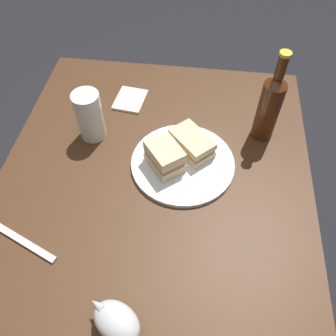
{
  "coord_description": "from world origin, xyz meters",
  "views": [
    {
      "loc": [
        0.52,
        0.11,
        1.51
      ],
      "look_at": [
        -0.04,
        0.04,
        0.78
      ],
      "focal_mm": 37.25,
      "sensor_mm": 36.0,
      "label": 1
    }
  ],
  "objects_px": {
    "pint_glass": "(90,118)",
    "sandwich_half_right": "(165,157)",
    "napkin": "(130,100)",
    "fork": "(25,243)",
    "plate": "(183,163)",
    "cider_bottle": "(270,106)",
    "gravy_boat": "(116,321)",
    "sandwich_half_left": "(192,143)"
  },
  "relations": [
    {
      "from": "sandwich_half_left",
      "to": "napkin",
      "type": "distance_m",
      "value": 0.29
    },
    {
      "from": "sandwich_half_right",
      "to": "fork",
      "type": "relative_size",
      "value": 0.69
    },
    {
      "from": "cider_bottle",
      "to": "napkin",
      "type": "xyz_separation_m",
      "value": [
        -0.1,
        -0.41,
        -0.11
      ]
    },
    {
      "from": "gravy_boat",
      "to": "pint_glass",
      "type": "bearing_deg",
      "value": -160.25
    },
    {
      "from": "cider_bottle",
      "to": "sandwich_half_left",
      "type": "bearing_deg",
      "value": -63.75
    },
    {
      "from": "sandwich_half_right",
      "to": "fork",
      "type": "height_order",
      "value": "sandwich_half_right"
    },
    {
      "from": "plate",
      "to": "pint_glass",
      "type": "bearing_deg",
      "value": -106.6
    },
    {
      "from": "sandwich_half_right",
      "to": "napkin",
      "type": "bearing_deg",
      "value": -150.42
    },
    {
      "from": "sandwich_half_left",
      "to": "cider_bottle",
      "type": "distance_m",
      "value": 0.23
    },
    {
      "from": "sandwich_half_left",
      "to": "gravy_boat",
      "type": "bearing_deg",
      "value": -12.64
    },
    {
      "from": "plate",
      "to": "cider_bottle",
      "type": "xyz_separation_m",
      "value": [
        -0.15,
        0.22,
        0.11
      ]
    },
    {
      "from": "cider_bottle",
      "to": "napkin",
      "type": "distance_m",
      "value": 0.44
    },
    {
      "from": "gravy_boat",
      "to": "plate",
      "type": "bearing_deg",
      "value": 168.53
    },
    {
      "from": "sandwich_half_left",
      "to": "sandwich_half_right",
      "type": "xyz_separation_m",
      "value": [
        0.06,
        -0.07,
        0.01
      ]
    },
    {
      "from": "sandwich_half_right",
      "to": "gravy_boat",
      "type": "xyz_separation_m",
      "value": [
        0.42,
        -0.04,
        -0.01
      ]
    },
    {
      "from": "sandwich_half_left",
      "to": "pint_glass",
      "type": "relative_size",
      "value": 0.93
    },
    {
      "from": "cider_bottle",
      "to": "napkin",
      "type": "bearing_deg",
      "value": -103.03
    },
    {
      "from": "plate",
      "to": "fork",
      "type": "height_order",
      "value": "plate"
    },
    {
      "from": "sandwich_half_right",
      "to": "napkin",
      "type": "relative_size",
      "value": 1.13
    },
    {
      "from": "pint_glass",
      "to": "sandwich_half_right",
      "type": "bearing_deg",
      "value": 66.37
    },
    {
      "from": "napkin",
      "to": "plate",
      "type": "bearing_deg",
      "value": 38.84
    },
    {
      "from": "sandwich_half_right",
      "to": "cider_bottle",
      "type": "xyz_separation_m",
      "value": [
        -0.16,
        0.27,
        0.06
      ]
    },
    {
      "from": "sandwich_half_left",
      "to": "sandwich_half_right",
      "type": "bearing_deg",
      "value": -46.42
    },
    {
      "from": "pint_glass",
      "to": "cider_bottle",
      "type": "xyz_separation_m",
      "value": [
        -0.06,
        0.49,
        0.05
      ]
    },
    {
      "from": "pint_glass",
      "to": "cider_bottle",
      "type": "relative_size",
      "value": 0.54
    },
    {
      "from": "plate",
      "to": "fork",
      "type": "xyz_separation_m",
      "value": [
        0.28,
        -0.34,
        -0.0
      ]
    },
    {
      "from": "plate",
      "to": "pint_glass",
      "type": "relative_size",
      "value": 1.9
    },
    {
      "from": "pint_glass",
      "to": "fork",
      "type": "distance_m",
      "value": 0.38
    },
    {
      "from": "fork",
      "to": "cider_bottle",
      "type": "bearing_deg",
      "value": 59.37
    },
    {
      "from": "cider_bottle",
      "to": "fork",
      "type": "xyz_separation_m",
      "value": [
        0.43,
        -0.56,
        -0.11
      ]
    },
    {
      "from": "gravy_boat",
      "to": "fork",
      "type": "relative_size",
      "value": 0.69
    },
    {
      "from": "sandwich_half_left",
      "to": "gravy_boat",
      "type": "relative_size",
      "value": 1.12
    },
    {
      "from": "sandwich_half_left",
      "to": "fork",
      "type": "distance_m",
      "value": 0.49
    },
    {
      "from": "plate",
      "to": "pint_glass",
      "type": "xyz_separation_m",
      "value": [
        -0.08,
        -0.27,
        0.06
      ]
    },
    {
      "from": "sandwich_half_right",
      "to": "cider_bottle",
      "type": "relative_size",
      "value": 0.45
    },
    {
      "from": "plate",
      "to": "sandwich_half_right",
      "type": "bearing_deg",
      "value": -69.81
    },
    {
      "from": "gravy_boat",
      "to": "cider_bottle",
      "type": "distance_m",
      "value": 0.66
    },
    {
      "from": "napkin",
      "to": "fork",
      "type": "height_order",
      "value": "napkin"
    },
    {
      "from": "sandwich_half_right",
      "to": "pint_glass",
      "type": "relative_size",
      "value": 0.83
    },
    {
      "from": "sandwich_half_left",
      "to": "cider_bottle",
      "type": "bearing_deg",
      "value": 116.25
    },
    {
      "from": "pint_glass",
      "to": "napkin",
      "type": "bearing_deg",
      "value": 153.58
    },
    {
      "from": "cider_bottle",
      "to": "fork",
      "type": "distance_m",
      "value": 0.72
    }
  ]
}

